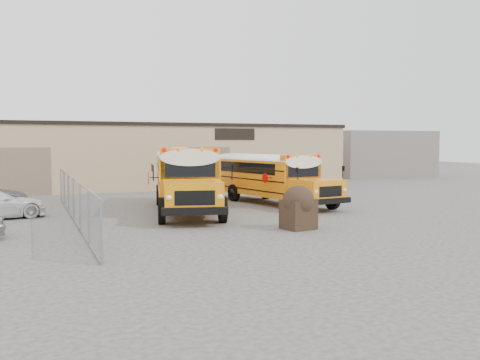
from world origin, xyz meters
name	(u,v)px	position (x,y,z in m)	size (l,w,h in m)	color
ground	(231,222)	(0.00, 0.00, 0.00)	(120.00, 120.00, 0.00)	#3E3C39
warehouse	(137,155)	(0.00, 19.99, 2.37)	(30.20, 10.20, 4.67)	tan
chainlink_fence	(74,199)	(-6.00, 3.00, 0.90)	(0.07, 18.07, 1.81)	gray
distant_building_right	(371,154)	(24.00, 24.00, 2.20)	(10.00, 8.00, 4.40)	gray
school_bus_left	(179,167)	(0.74, 10.88, 1.79)	(4.76, 10.90, 3.10)	orange
school_bus_right	(218,170)	(3.44, 11.31, 1.57)	(3.84, 9.55, 2.72)	orange
tarp_bundle	(298,207)	(1.75, -2.61, 0.86)	(1.30, 1.23, 1.67)	black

